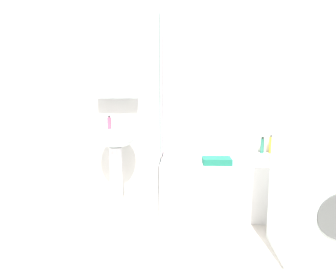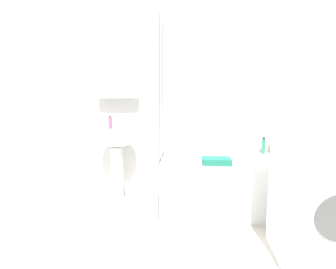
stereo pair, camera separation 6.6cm
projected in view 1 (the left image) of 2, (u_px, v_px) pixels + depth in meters
ground_plane at (222, 255)px, 2.24m from camera, size 4.80×5.60×0.04m
wall_back_tiled at (205, 102)px, 3.32m from camera, size 3.60×0.18×2.40m
wall_left_tiled at (41, 107)px, 2.51m from camera, size 0.07×1.81×2.40m
sink at (115, 149)px, 3.23m from camera, size 0.44×0.34×0.83m
faucet at (117, 124)px, 3.27m from camera, size 0.03×0.12×0.12m
soap_dispenser at (109, 123)px, 3.27m from camera, size 0.05×0.05×0.16m
toothbrush_cup at (126, 125)px, 3.26m from camera, size 0.06×0.06×0.10m
bathtub at (235, 184)px, 3.03m from camera, size 1.56×0.72×0.56m
shower_curtain at (161, 116)px, 2.97m from camera, size 0.01×0.72×2.00m
body_wash_bottle at (293, 147)px, 3.21m from camera, size 0.07×0.07×0.17m
conditioner_bottle at (284, 144)px, 3.23m from camera, size 0.05×0.05×0.22m
lotion_bottle at (272, 145)px, 3.23m from camera, size 0.07×0.07×0.21m
shampoo_bottle at (262, 146)px, 3.23m from camera, size 0.04×0.04×0.19m
towel_folded at (217, 161)px, 2.77m from camera, size 0.28×0.19×0.06m
washer_dryer_stack at (324, 147)px, 2.04m from camera, size 0.56×0.62×1.72m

